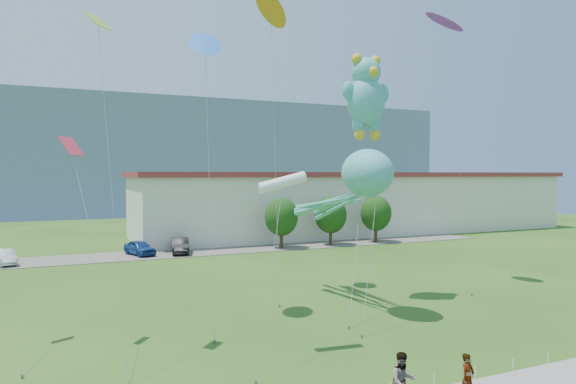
{
  "coord_description": "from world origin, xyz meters",
  "views": [
    {
      "loc": [
        -11.65,
        -16.27,
        7.96
      ],
      "look_at": [
        -0.82,
        8.0,
        7.03
      ],
      "focal_mm": 32.0,
      "sensor_mm": 36.0,
      "label": 1
    }
  ],
  "objects_px": {
    "parked_car_black": "(180,246)",
    "teddy_bear_kite": "(366,95)",
    "pedestrian_right": "(403,381)",
    "parked_car_blue": "(140,248)",
    "parked_car_silver": "(5,257)",
    "pedestrian_left": "(468,377)",
    "octopus_kite": "(354,187)",
    "warehouse": "(359,202)"
  },
  "relations": [
    {
      "from": "parked_car_silver",
      "to": "octopus_kite",
      "type": "height_order",
      "value": "octopus_kite"
    },
    {
      "from": "parked_car_black",
      "to": "octopus_kite",
      "type": "xyz_separation_m",
      "value": [
        4.9,
        -25.03,
        6.41
      ]
    },
    {
      "from": "pedestrian_left",
      "to": "pedestrian_right",
      "type": "bearing_deg",
      "value": 156.2
    },
    {
      "from": "octopus_kite",
      "to": "teddy_bear_kite",
      "type": "xyz_separation_m",
      "value": [
        2.2,
        2.22,
        5.79
      ]
    },
    {
      "from": "warehouse",
      "to": "parked_car_blue",
      "type": "distance_m",
      "value": 32.03
    },
    {
      "from": "pedestrian_right",
      "to": "parked_car_black",
      "type": "height_order",
      "value": "pedestrian_right"
    },
    {
      "from": "pedestrian_left",
      "to": "teddy_bear_kite",
      "type": "bearing_deg",
      "value": 54.88
    },
    {
      "from": "parked_car_silver",
      "to": "octopus_kite",
      "type": "relative_size",
      "value": 0.38
    },
    {
      "from": "parked_car_black",
      "to": "octopus_kite",
      "type": "height_order",
      "value": "octopus_kite"
    },
    {
      "from": "parked_car_silver",
      "to": "teddy_bear_kite",
      "type": "bearing_deg",
      "value": -60.45
    },
    {
      "from": "pedestrian_left",
      "to": "parked_car_blue",
      "type": "height_order",
      "value": "pedestrian_left"
    },
    {
      "from": "warehouse",
      "to": "octopus_kite",
      "type": "relative_size",
      "value": 5.77
    },
    {
      "from": "pedestrian_right",
      "to": "pedestrian_left",
      "type": "bearing_deg",
      "value": 0.96
    },
    {
      "from": "warehouse",
      "to": "parked_car_silver",
      "type": "relative_size",
      "value": 15.16
    },
    {
      "from": "pedestrian_left",
      "to": "pedestrian_right",
      "type": "height_order",
      "value": "pedestrian_right"
    },
    {
      "from": "parked_car_silver",
      "to": "teddy_bear_kite",
      "type": "relative_size",
      "value": 0.26
    },
    {
      "from": "warehouse",
      "to": "parked_car_black",
      "type": "bearing_deg",
      "value": -160.7
    },
    {
      "from": "warehouse",
      "to": "parked_car_silver",
      "type": "xyz_separation_m",
      "value": [
        -42.12,
        -9.55,
        -3.4
      ]
    },
    {
      "from": "parked_car_silver",
      "to": "parked_car_blue",
      "type": "distance_m",
      "value": 11.55
    },
    {
      "from": "warehouse",
      "to": "octopus_kite",
      "type": "height_order",
      "value": "octopus_kite"
    },
    {
      "from": "parked_car_silver",
      "to": "parked_car_black",
      "type": "xyz_separation_m",
      "value": [
        15.39,
        0.19,
        0.1
      ]
    },
    {
      "from": "octopus_kite",
      "to": "parked_car_silver",
      "type": "bearing_deg",
      "value": 129.25
    },
    {
      "from": "parked_car_black",
      "to": "octopus_kite",
      "type": "distance_m",
      "value": 26.29
    },
    {
      "from": "parked_car_blue",
      "to": "octopus_kite",
      "type": "relative_size",
      "value": 0.4
    },
    {
      "from": "pedestrian_left",
      "to": "octopus_kite",
      "type": "bearing_deg",
      "value": 60.85
    },
    {
      "from": "parked_car_blue",
      "to": "teddy_bear_kite",
      "type": "xyz_separation_m",
      "value": [
        10.96,
        -23.28,
        12.24
      ]
    },
    {
      "from": "parked_car_silver",
      "to": "teddy_bear_kite",
      "type": "xyz_separation_m",
      "value": [
        22.49,
        -22.61,
        12.29
      ]
    },
    {
      "from": "pedestrian_left",
      "to": "parked_car_black",
      "type": "relative_size",
      "value": 0.36
    },
    {
      "from": "parked_car_black",
      "to": "teddy_bear_kite",
      "type": "xyz_separation_m",
      "value": [
        7.1,
        -22.8,
        12.19
      ]
    },
    {
      "from": "warehouse",
      "to": "teddy_bear_kite",
      "type": "xyz_separation_m",
      "value": [
        -19.63,
        -32.16,
        8.89
      ]
    },
    {
      "from": "pedestrian_right",
      "to": "octopus_kite",
      "type": "distance_m",
      "value": 14.62
    },
    {
      "from": "pedestrian_right",
      "to": "parked_car_blue",
      "type": "height_order",
      "value": "pedestrian_right"
    },
    {
      "from": "warehouse",
      "to": "parked_car_black",
      "type": "height_order",
      "value": "warehouse"
    },
    {
      "from": "pedestrian_left",
      "to": "parked_car_blue",
      "type": "xyz_separation_m",
      "value": [
        -5.76,
        37.93,
        -0.14
      ]
    },
    {
      "from": "parked_car_blue",
      "to": "teddy_bear_kite",
      "type": "bearing_deg",
      "value": -83.41
    },
    {
      "from": "pedestrian_left",
      "to": "teddy_bear_kite",
      "type": "height_order",
      "value": "teddy_bear_kite"
    },
    {
      "from": "warehouse",
      "to": "teddy_bear_kite",
      "type": "relative_size",
      "value": 3.91
    },
    {
      "from": "pedestrian_left",
      "to": "parked_car_silver",
      "type": "xyz_separation_m",
      "value": [
        -17.29,
        37.26,
        -0.2
      ]
    },
    {
      "from": "parked_car_blue",
      "to": "teddy_bear_kite",
      "type": "distance_m",
      "value": 28.49
    },
    {
      "from": "pedestrian_left",
      "to": "parked_car_blue",
      "type": "bearing_deg",
      "value": 83.06
    },
    {
      "from": "pedestrian_left",
      "to": "pedestrian_right",
      "type": "distance_m",
      "value": 2.49
    },
    {
      "from": "pedestrian_right",
      "to": "octopus_kite",
      "type": "bearing_deg",
      "value": 74.84
    }
  ]
}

